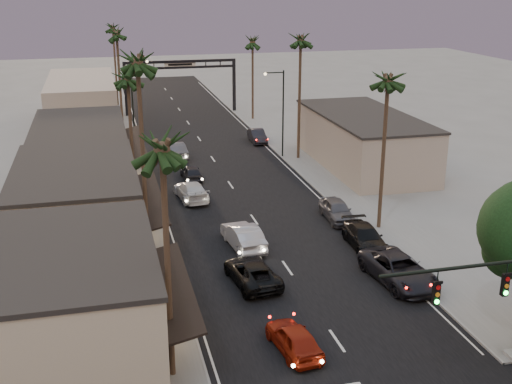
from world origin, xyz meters
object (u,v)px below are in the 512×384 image
streetlight_left (134,91)px  oncoming_pickup (252,272)px  oncoming_silver (243,236)px  palm_ra (389,75)px  palm_rc (253,38)px  streetlight_right (281,107)px  arch (180,73)px  palm_la (162,139)px  palm_ld (116,31)px  oncoming_red (294,338)px  curbside_near (399,270)px  palm_lc (127,73)px  palm_far (113,25)px  curbside_black (365,237)px  palm_rb (301,36)px  palm_lb (137,56)px

streetlight_left → oncoming_pickup: size_ratio=1.71×
oncoming_silver → palm_ra: bearing=179.5°
palm_rc → oncoming_pickup: size_ratio=2.32×
streetlight_right → streetlight_left: 18.99m
arch → streetlight_left: bearing=-120.0°
oncoming_pickup → palm_la: bearing=48.4°
palm_ld → oncoming_red: (6.15, -45.37, -11.69)m
oncoming_pickup → curbside_near: size_ratio=0.86×
streetlight_right → palm_lc: size_ratio=0.74×
curbside_near → palm_rc: bearing=80.7°
palm_ld → palm_rc: 19.51m
palm_ra → palm_far: size_ratio=1.00×
oncoming_silver → palm_ld: bearing=-84.4°
oncoming_red → curbside_black: 14.23m
palm_ra → curbside_near: size_ratio=2.17×
palm_lc → palm_rb: palm_rb is taller
streetlight_right → palm_far: 36.85m
palm_lb → palm_ra: 17.42m
arch → palm_ld: palm_ld is taller
palm_far → oncoming_silver: 56.38m
streetlight_left → palm_la: size_ratio=0.68×
streetlight_left → palm_lb: palm_lb is taller
palm_lb → palm_far: size_ratio=1.15×
palm_la → oncoming_pickup: (5.89, 8.48, -10.71)m
palm_la → oncoming_red: bearing=5.8°
oncoming_red → oncoming_silver: size_ratio=0.83×
palm_far → arch: bearing=-44.0°
oncoming_silver → streetlight_left: bearing=-88.0°
palm_la → palm_rc: bearing=72.6°
palm_ld → palm_lc: bearing=-90.0°
palm_la → palm_ra: same height
arch → palm_la: (-8.60, -61.00, 5.91)m
palm_rb → curbside_near: 30.92m
streetlight_right → palm_far: size_ratio=0.68×
streetlight_right → palm_rc: (1.68, 19.00, 5.14)m
streetlight_left → palm_far: size_ratio=0.68×
streetlight_right → palm_la: (-15.52, -36.00, 6.11)m
palm_rc → oncoming_red: size_ratio=2.85×
palm_lb → palm_far: 56.03m
streetlight_right → streetlight_left: size_ratio=1.00×
palm_rb → curbside_near: bearing=-95.1°
palm_la → oncoming_pickup: 14.88m
curbside_black → palm_rc: bearing=89.6°
curbside_near → streetlight_right: bearing=82.1°
palm_ld → oncoming_pickup: bearing=-81.1°
palm_lc → oncoming_pickup: (5.89, -18.52, -9.74)m
palm_lb → curbside_near: (14.66, -6.56, -12.54)m
oncoming_silver → curbside_black: 8.44m
palm_la → palm_rb: palm_rb is taller
palm_rc → oncoming_silver: 43.45m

